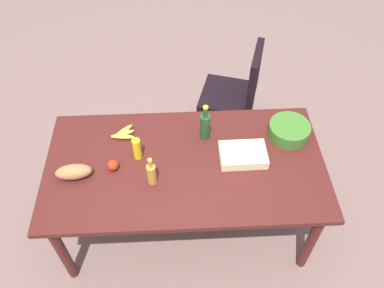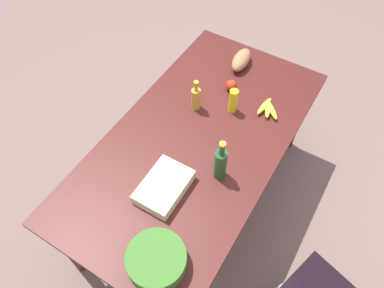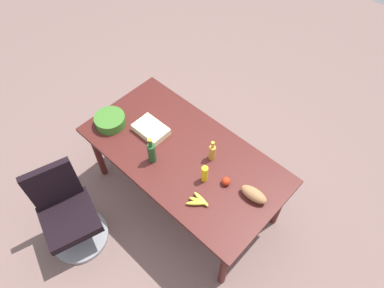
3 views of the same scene
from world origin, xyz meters
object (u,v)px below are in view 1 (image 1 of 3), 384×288
apple_red (113,165)px  salad_bowl (289,130)px  bread_loaf (74,172)px  banana_bunch (123,134)px  sheet_cake (243,155)px  conference_table (185,170)px  office_chair (233,102)px  wine_bottle (205,126)px  dressing_bottle (151,173)px  mustard_bottle (137,149)px

apple_red → salad_bowl: size_ratio=0.26×
bread_loaf → banana_bunch: size_ratio=1.38×
sheet_cake → banana_bunch: size_ratio=1.84×
salad_bowl → sheet_cake: bearing=-151.0°
conference_table → apple_red: 0.50m
office_chair → banana_bunch: (-0.93, -0.77, 0.44)m
wine_bottle → dressing_bottle: (-0.37, -0.38, -0.03)m
wine_bottle → apple_red: 0.69m
wine_bottle → mustard_bottle: size_ratio=1.71×
salad_bowl → apple_red: bearing=-168.7°
mustard_bottle → banana_bunch: 0.24m
salad_bowl → banana_bunch: size_ratio=1.69×
wine_bottle → dressing_bottle: wine_bottle is taller
sheet_cake → bread_loaf: size_ratio=1.33×
office_chair → apple_red: size_ratio=12.59×
wine_bottle → salad_bowl: bearing=-1.1°
apple_red → dressing_bottle: bearing=-24.3°
sheet_cake → banana_bunch: bearing=163.8°
conference_table → apple_red: (-0.49, -0.02, 0.12)m
banana_bunch → apple_red: bearing=-98.9°
apple_red → bread_loaf: bearing=-168.0°
apple_red → banana_bunch: 0.30m
office_chair → wine_bottle: wine_bottle is taller
salad_bowl → banana_bunch: bearing=177.9°
conference_table → apple_red: size_ratio=25.27×
dressing_bottle → bread_loaf: bearing=172.7°
wine_bottle → apple_red: size_ratio=3.94×
office_chair → banana_bunch: 1.28m
wine_bottle → dressing_bottle: 0.53m
banana_bunch → wine_bottle: bearing=-3.1°
bread_loaf → conference_table: bearing=5.8°
sheet_cake → bread_loaf: 1.14m
apple_red → salad_bowl: bearing=11.3°
sheet_cake → conference_table: bearing=-176.1°
apple_red → mustard_bottle: bearing=30.2°
conference_table → banana_bunch: size_ratio=11.03×
conference_table → dressing_bottle: 0.31m
office_chair → mustard_bottle: (-0.81, -0.97, 0.51)m
sheet_cake → mustard_bottle: size_ratio=1.83×
office_chair → apple_red: 1.51m
apple_red → banana_bunch: size_ratio=0.44×
conference_table → dressing_bottle: (-0.22, -0.14, 0.17)m
conference_table → sheet_cake: size_ratio=6.00×
wine_bottle → mustard_bottle: 0.50m
wine_bottle → banana_bunch: 0.60m
mustard_bottle → banana_bunch: bearing=120.3°
wine_bottle → banana_bunch: size_ratio=1.72×
conference_table → wine_bottle: size_ratio=6.41×
banana_bunch → dressing_bottle: bearing=-62.1°
dressing_bottle → mustard_bottle: bearing=115.7°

